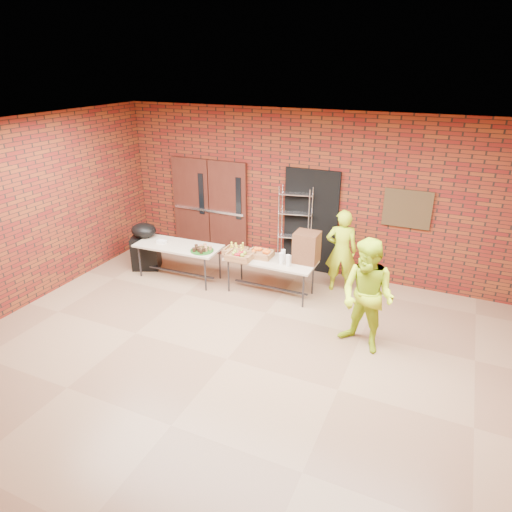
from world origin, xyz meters
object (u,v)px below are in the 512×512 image
Objects in this scene: table_right at (271,262)px; volunteer_man at (367,296)px; table_left at (178,248)px; covered_grill at (145,246)px; volunteer_woman at (341,251)px; coffee_dispenser at (307,247)px; wire_rack at (295,230)px.

table_right is 0.95× the size of volunteer_man.
volunteer_man reaches higher than table_left.
table_left is at bearing -31.82° from covered_grill.
volunteer_woman is 0.91× the size of volunteer_man.
volunteer_man is (1.34, -1.23, -0.09)m from coffee_dispenser.
volunteer_woman is (3.03, 0.80, 0.15)m from table_left.
wire_rack is 3.09m from covered_grill.
volunteer_man is at bearing -61.03° from wire_rack.
wire_rack is 1.19m from volunteer_woman.
volunteer_man is (1.95, -1.05, 0.25)m from table_right.
wire_rack is 1.12× the size of volunteer_woman.
table_right is (1.90, 0.14, -0.02)m from table_left.
wire_rack reaches higher than covered_grill.
wire_rack is 1.02× the size of volunteer_man.
wire_rack is 1.18m from table_right.
volunteer_man is (0.82, -1.71, 0.08)m from volunteer_woman.
covered_grill is 3.99m from volunteer_woman.
covered_grill is 0.56× the size of volunteer_man.
wire_rack is at bearing 31.31° from table_left.
coffee_dispenser is 0.32× the size of volunteer_man.
wire_rack is 1.81× the size of covered_grill.
table_left is 0.91m from covered_grill.
volunteer_man is (1.91, -2.20, -0.01)m from wire_rack.
wire_rack is 1.13m from coffee_dispenser.
volunteer_woman is at bearing 30.37° from table_right.
table_right is at bearing -24.07° from covered_grill.
table_right is 0.72m from coffee_dispenser.
wire_rack is 1.03× the size of table_left.
table_right is at bearing -104.08° from wire_rack.
wire_rack is 1.07× the size of table_right.
table_left is at bearing -175.71° from table_right.
volunteer_man is (4.74, -1.03, 0.38)m from covered_grill.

